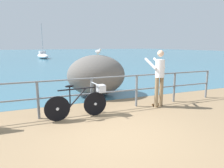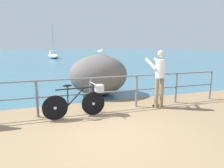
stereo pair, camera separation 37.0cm
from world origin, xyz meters
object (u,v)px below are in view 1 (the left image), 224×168
(bicycle, at_px, (82,101))
(seagull, at_px, (98,51))
(person_at_railing, at_px, (159,76))
(breakwater_boulder_main, at_px, (96,75))
(sailboat, at_px, (43,56))

(bicycle, distance_m, seagull, 2.92)
(person_at_railing, bearing_deg, seagull, 19.48)
(breakwater_boulder_main, bearing_deg, person_at_railing, -59.56)
(bicycle, relative_size, seagull, 5.11)
(bicycle, bearing_deg, person_at_railing, -2.60)
(seagull, relative_size, sailboat, 0.07)
(person_at_railing, height_order, seagull, seagull)
(bicycle, xyz_separation_m, sailboat, (0.76, 26.35, -0.04))
(person_at_railing, relative_size, breakwater_boulder_main, 0.78)
(bicycle, distance_m, breakwater_boulder_main, 2.61)
(person_at_railing, relative_size, sailboat, 0.36)
(breakwater_boulder_main, bearing_deg, bicycle, -116.52)
(person_at_railing, xyz_separation_m, seagull, (-1.24, 2.28, 0.71))
(breakwater_boulder_main, relative_size, sailboat, 0.46)
(bicycle, distance_m, person_at_railing, 2.54)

